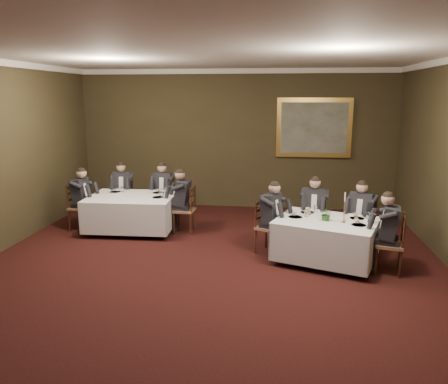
% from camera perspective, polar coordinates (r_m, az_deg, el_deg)
% --- Properties ---
extents(ground, '(10.00, 10.00, 0.00)m').
position_cam_1_polar(ground, '(6.82, -2.74, -12.31)').
color(ground, black).
rests_on(ground, ground).
extents(ceiling, '(8.00, 10.00, 0.10)m').
position_cam_1_polar(ceiling, '(6.22, -3.10, 18.39)').
color(ceiling, silver).
rests_on(ceiling, back_wall).
extents(back_wall, '(8.00, 0.10, 3.50)m').
position_cam_1_polar(back_wall, '(11.20, 1.53, 6.83)').
color(back_wall, '#38301C').
rests_on(back_wall, ground).
extents(crown_molding, '(8.00, 10.00, 0.12)m').
position_cam_1_polar(crown_molding, '(6.21, -3.09, 17.84)').
color(crown_molding, white).
rests_on(crown_molding, back_wall).
extents(table_main, '(1.99, 1.75, 0.67)m').
position_cam_1_polar(table_main, '(7.81, 13.15, -5.80)').
color(table_main, black).
rests_on(table_main, ground).
extents(table_second, '(1.86, 1.44, 0.67)m').
position_cam_1_polar(table_second, '(9.57, -11.93, -2.36)').
color(table_second, black).
rests_on(table_second, ground).
extents(chair_main_backleft, '(0.50, 0.49, 1.00)m').
position_cam_1_polar(chair_main_backleft, '(8.76, 11.59, -4.86)').
color(chair_main_backleft, '#856043').
rests_on(chair_main_backleft, ground).
extents(diner_main_backleft, '(0.47, 0.54, 1.35)m').
position_cam_1_polar(diner_main_backleft, '(8.68, 11.65, -3.44)').
color(diner_main_backleft, black).
rests_on(diner_main_backleft, chair_main_backleft).
extents(chair_main_backright, '(0.59, 0.59, 1.00)m').
position_cam_1_polar(chair_main_backright, '(8.58, 17.38, -5.54)').
color(chair_main_backright, '#856043').
rests_on(chair_main_backright, ground).
extents(diner_main_backright, '(0.59, 0.62, 1.35)m').
position_cam_1_polar(diner_main_backright, '(8.51, 17.46, -4.10)').
color(diner_main_backright, black).
rests_on(diner_main_backright, chair_main_backright).
extents(chair_main_endleft, '(0.58, 0.58, 1.00)m').
position_cam_1_polar(chair_main_endleft, '(8.16, 5.88, -5.97)').
color(chair_main_endleft, '#856043').
rests_on(chair_main_endleft, ground).
extents(diner_main_endleft, '(0.61, 0.58, 1.35)m').
position_cam_1_polar(diner_main_endleft, '(8.08, 5.99, -4.44)').
color(diner_main_endleft, black).
rests_on(diner_main_endleft, chair_main_endleft).
extents(chair_main_endright, '(0.51, 0.52, 1.00)m').
position_cam_1_polar(chair_main_endright, '(7.72, 20.76, -7.85)').
color(chair_main_endright, '#856043').
rests_on(chair_main_endright, ground).
extents(diner_main_endright, '(0.56, 0.50, 1.35)m').
position_cam_1_polar(diner_main_endright, '(7.64, 20.80, -6.23)').
color(diner_main_endright, black).
rests_on(diner_main_endright, chair_main_endright).
extents(chair_sec_backleft, '(0.49, 0.47, 1.00)m').
position_cam_1_polar(chair_sec_backleft, '(10.61, -12.95, -1.85)').
color(chair_sec_backleft, '#856043').
rests_on(chair_sec_backleft, ground).
extents(diner_sec_backleft, '(0.46, 0.53, 1.35)m').
position_cam_1_polar(diner_sec_backleft, '(10.55, -13.02, -0.67)').
color(diner_sec_backleft, black).
rests_on(diner_sec_backleft, chair_sec_backleft).
extents(chair_sec_backright, '(0.47, 0.45, 1.00)m').
position_cam_1_polar(chair_sec_backright, '(10.35, -7.80, -2.01)').
color(chair_sec_backright, '#856043').
rests_on(chair_sec_backright, ground).
extents(diner_sec_backright, '(0.44, 0.51, 1.35)m').
position_cam_1_polar(diner_sec_backright, '(10.29, -7.85, -0.79)').
color(diner_sec_backright, black).
rests_on(diner_sec_backright, chair_sec_backright).
extents(chair_sec_endright, '(0.44, 0.46, 1.00)m').
position_cam_1_polar(chair_sec_endright, '(9.34, -5.12, -3.55)').
color(chair_sec_endright, '#856043').
rests_on(chair_sec_endright, ground).
extents(diner_sec_endright, '(0.50, 0.43, 1.35)m').
position_cam_1_polar(diner_sec_endright, '(9.28, -5.21, -2.19)').
color(diner_sec_endright, black).
rests_on(diner_sec_endright, chair_sec_endright).
extents(chair_sec_endleft, '(0.45, 0.47, 1.00)m').
position_cam_1_polar(chair_sec_endleft, '(10.01, -18.20, -3.05)').
color(chair_sec_endleft, '#856043').
rests_on(chair_sec_endleft, ground).
extents(diner_sec_endleft, '(0.50, 0.44, 1.35)m').
position_cam_1_polar(diner_sec_endleft, '(9.94, -18.23, -1.78)').
color(diner_sec_endleft, black).
rests_on(diner_sec_endleft, chair_sec_endleft).
extents(centerpiece, '(0.26, 0.24, 0.26)m').
position_cam_1_polar(centerpiece, '(7.65, 13.24, -2.72)').
color(centerpiece, '#2D5926').
rests_on(centerpiece, table_main).
extents(candlestick, '(0.08, 0.08, 0.53)m').
position_cam_1_polar(candlestick, '(7.60, 15.42, -2.43)').
color(candlestick, '#A88433').
rests_on(candlestick, table_main).
extents(place_setting_table_main, '(0.33, 0.31, 0.14)m').
position_cam_1_polar(place_setting_table_main, '(8.18, 11.17, -2.35)').
color(place_setting_table_main, white).
rests_on(place_setting_table_main, table_main).
extents(place_setting_table_second, '(0.33, 0.31, 0.14)m').
position_cam_1_polar(place_setting_table_second, '(9.99, -13.72, 0.24)').
color(place_setting_table_second, white).
rests_on(place_setting_table_second, table_second).
extents(painting, '(1.83, 0.09, 1.46)m').
position_cam_1_polar(painting, '(11.09, 11.66, 8.21)').
color(painting, '#DEAB51').
rests_on(painting, back_wall).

